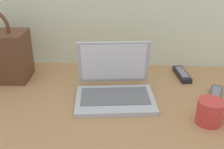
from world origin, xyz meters
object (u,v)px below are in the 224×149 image
coffee_mug (211,112)px  remote_control_far (182,74)px  remote_control_near (216,96)px  laptop (115,87)px

coffee_mug → remote_control_far: coffee_mug is taller
remote_control_near → remote_control_far: 0.22m
coffee_mug → remote_control_far: (-0.03, 0.37, -0.03)m
coffee_mug → remote_control_near: bearing=68.3°
remote_control_near → remote_control_far: size_ratio=1.01×
remote_control_near → remote_control_far: same height
laptop → coffee_mug: bearing=-25.6°
laptop → remote_control_far: bearing=34.3°
coffee_mug → remote_control_far: bearing=95.1°
coffee_mug → remote_control_far: 0.38m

